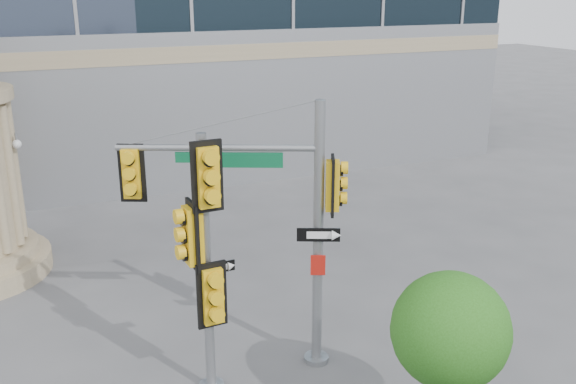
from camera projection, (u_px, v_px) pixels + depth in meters
name	position (u px, v px, depth m)	size (l,w,h in m)	color
main_signal_pole	(267.00, 207.00, 12.59)	(4.05, 2.13, 5.58)	slate
secondary_signal_pole	(205.00, 250.00, 11.62)	(0.90, 0.67, 5.18)	slate
street_tree	(451.00, 334.00, 10.66)	(2.03, 1.98, 3.17)	#9B8A69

